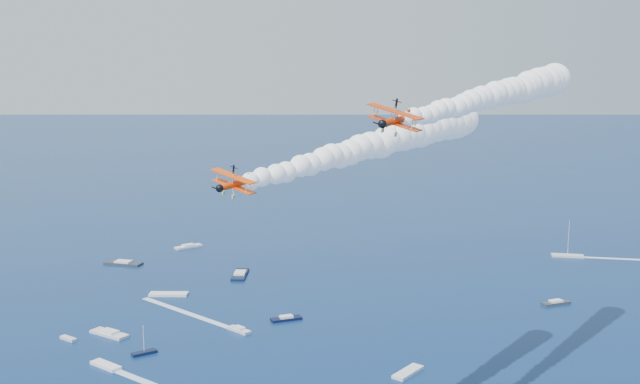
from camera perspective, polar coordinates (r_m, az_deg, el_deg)
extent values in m
cube|color=white|center=(183.82, -15.88, -12.48)|extent=(7.47, 8.18, 0.70)
cube|color=silver|center=(199.69, -6.14, -10.33)|extent=(5.98, 7.09, 0.70)
cube|color=silver|center=(285.46, 18.20, -4.59)|extent=(11.66, 7.64, 0.70)
cube|color=black|center=(188.84, -13.14, -11.74)|extent=(6.29, 3.88, 0.70)
cube|color=white|center=(232.10, -11.37, -7.57)|extent=(11.90, 6.14, 0.70)
cube|color=silver|center=(174.73, 6.66, -13.36)|extent=(8.95, 8.11, 0.70)
cube|color=#292C37|center=(269.97, -14.63, -5.23)|extent=(13.58, 9.97, 0.70)
cube|color=black|center=(249.17, -6.06, -6.22)|extent=(7.49, 14.19, 0.70)
cube|color=silver|center=(202.98, -18.48, -10.46)|extent=(4.50, 4.76, 0.70)
cube|color=#2C333B|center=(229.85, 17.39, -8.01)|extent=(8.89, 3.99, 0.70)
cube|color=silver|center=(288.59, -9.91, -4.08)|extent=(10.77, 7.31, 0.70)
cube|color=black|center=(206.89, -2.57, -9.55)|extent=(8.72, 3.97, 0.70)
cube|color=silver|center=(203.35, -15.63, -10.27)|extent=(10.25, 10.24, 0.70)
cube|color=white|center=(216.23, -10.18, -8.92)|extent=(23.74, 32.06, 0.04)
cube|color=white|center=(289.93, 23.03, -4.73)|extent=(35.76, 16.69, 0.04)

